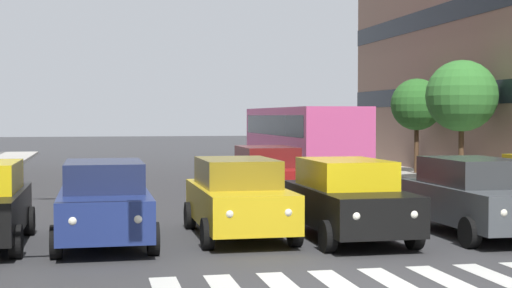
# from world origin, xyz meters

# --- Properties ---
(ground_plane) EXTENTS (180.00, 180.00, 0.00)m
(ground_plane) POSITION_xyz_m (0.00, 0.00, 0.00)
(ground_plane) COLOR #38383A
(crosswalk_markings) EXTENTS (6.75, 2.80, 0.01)m
(crosswalk_markings) POSITION_xyz_m (0.00, 0.00, 0.00)
(crosswalk_markings) COLOR silver
(crosswalk_markings) RESTS_ON ground_plane
(car_1) EXTENTS (2.02, 4.44, 1.72)m
(car_1) POSITION_xyz_m (-4.05, -4.42, 0.89)
(car_1) COLOR #474C51
(car_1) RESTS_ON ground_plane
(car_2) EXTENTS (2.02, 4.44, 1.72)m
(car_2) POSITION_xyz_m (-1.11, -4.54, 0.89)
(car_2) COLOR black
(car_2) RESTS_ON ground_plane
(car_3) EXTENTS (2.02, 4.44, 1.72)m
(car_3) POSITION_xyz_m (1.15, -5.33, 0.89)
(car_3) COLOR gold
(car_3) RESTS_ON ground_plane
(car_4) EXTENTS (2.02, 4.44, 1.72)m
(car_4) POSITION_xyz_m (4.05, -4.94, 0.89)
(car_4) COLOR navy
(car_4) RESTS_ON ground_plane
(car_row2_0) EXTENTS (2.02, 4.44, 1.72)m
(car_row2_0) POSITION_xyz_m (-0.97, -11.75, 0.89)
(car_row2_0) COLOR maroon
(car_row2_0) RESTS_ON ground_plane
(bus_behind_traffic) EXTENTS (2.78, 10.50, 3.00)m
(bus_behind_traffic) POSITION_xyz_m (-4.05, -19.15, 1.86)
(bus_behind_traffic) COLOR #DB5193
(bus_behind_traffic) RESTS_ON ground_plane
(street_tree_2) EXTENTS (2.70, 2.70, 4.63)m
(street_tree_2) POSITION_xyz_m (-9.28, -15.44, 3.42)
(street_tree_2) COLOR #513823
(street_tree_2) RESTS_ON sidewalk_left
(street_tree_3) EXTENTS (2.29, 2.29, 4.17)m
(street_tree_3) POSITION_xyz_m (-9.68, -20.45, 3.16)
(street_tree_3) COLOR #513823
(street_tree_3) RESTS_ON sidewalk_left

